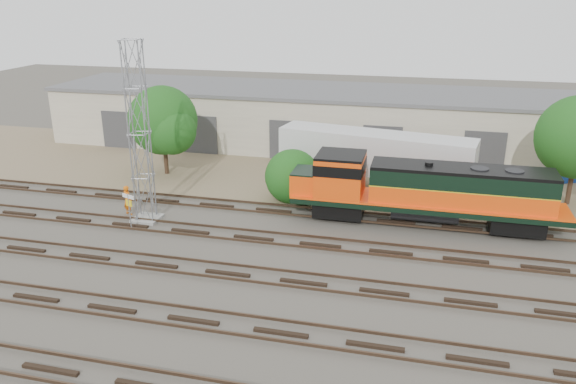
% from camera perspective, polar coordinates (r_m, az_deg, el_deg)
% --- Properties ---
extents(ground, '(140.00, 140.00, 0.00)m').
position_cam_1_polar(ground, '(31.00, 2.77, -6.66)').
color(ground, '#47423A').
rests_on(ground, ground).
extents(dirt_strip, '(80.00, 16.00, 0.02)m').
position_cam_1_polar(dirt_strip, '(44.76, 6.52, 1.75)').
color(dirt_strip, '#726047').
rests_on(dirt_strip, ground).
extents(tracks, '(80.00, 20.40, 0.28)m').
position_cam_1_polar(tracks, '(28.36, 1.58, -9.15)').
color(tracks, black).
rests_on(tracks, ground).
extents(warehouse, '(58.40, 10.40, 5.30)m').
position_cam_1_polar(warehouse, '(51.71, 7.88, 7.20)').
color(warehouse, beige).
rests_on(warehouse, ground).
extents(locomotive, '(16.58, 2.91, 3.99)m').
position_cam_1_polar(locomotive, '(35.20, 13.43, 0.17)').
color(locomotive, black).
rests_on(locomotive, tracks).
extents(signal_tower, '(1.65, 1.65, 11.17)m').
position_cam_1_polar(signal_tower, '(35.22, -14.84, 5.40)').
color(signal_tower, gray).
rests_on(signal_tower, ground).
extents(sign_post, '(0.92, 0.37, 2.36)m').
position_cam_1_polar(sign_post, '(35.02, -15.85, -1.28)').
color(sign_post, gray).
rests_on(sign_post, ground).
extents(worker, '(0.85, 0.72, 1.96)m').
position_cam_1_polar(worker, '(37.83, -15.98, -0.79)').
color(worker, orange).
rests_on(worker, ground).
extents(semi_trailer, '(14.19, 5.21, 4.28)m').
position_cam_1_polar(semi_trailer, '(40.69, 9.27, 3.72)').
color(semi_trailer, silver).
rests_on(semi_trailer, ground).
extents(dumpster_blue, '(2.06, 2.00, 1.50)m').
position_cam_1_polar(dumpster_blue, '(47.89, 26.32, 1.91)').
color(dumpster_blue, navy).
rests_on(dumpster_blue, ground).
extents(tree_west, '(5.61, 5.35, 6.99)m').
position_cam_1_polar(tree_west, '(44.47, -12.38, 6.88)').
color(tree_west, '#382619').
rests_on(tree_west, ground).
extents(tree_mid, '(4.01, 3.82, 3.82)m').
position_cam_1_polar(tree_mid, '(38.56, 0.68, 1.35)').
color(tree_mid, '#382619').
rests_on(tree_mid, ground).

